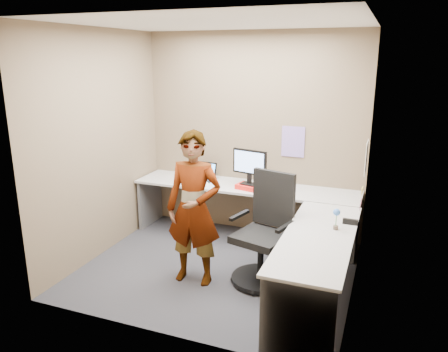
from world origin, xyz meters
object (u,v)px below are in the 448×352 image
at_px(office_chair, 264,239).
at_px(person, 194,209).
at_px(desk, 264,215).
at_px(monitor, 250,164).

distance_m(office_chair, person, 0.83).
bearing_deg(office_chair, desk, 121.79).
bearing_deg(desk, person, -129.04).
xyz_separation_m(desk, monitor, (-0.34, 0.49, 0.47)).
bearing_deg(office_chair, person, -143.90).
distance_m(desk, person, 0.94).
bearing_deg(desk, office_chair, -73.20).
relative_size(monitor, office_chair, 0.40).
relative_size(desk, office_chair, 2.53).
bearing_deg(office_chair, monitor, 132.19).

